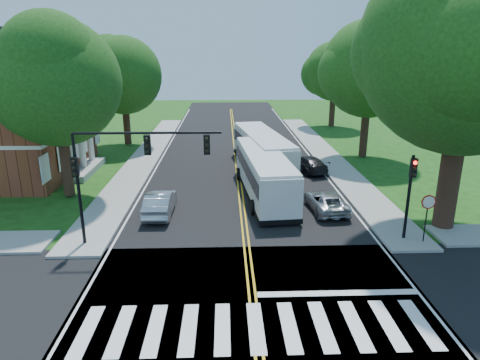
{
  "coord_description": "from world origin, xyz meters",
  "views": [
    {
      "loc": [
        -1.04,
        -13.53,
        9.57
      ],
      "look_at": [
        -0.21,
        9.66,
        2.4
      ],
      "focal_mm": 32.0,
      "sensor_mm": 36.0,
      "label": 1
    }
  ],
  "objects_px": {
    "hatchback": "(160,203)",
    "suv": "(326,201)",
    "signal_ne": "(410,186)",
    "signal_nw": "(125,162)",
    "bus_follow": "(262,151)",
    "bus_lead": "(264,173)",
    "dark_sedan": "(307,164)"
  },
  "relations": [
    {
      "from": "signal_nw",
      "to": "suv",
      "type": "distance_m",
      "value": 12.41
    },
    {
      "from": "hatchback",
      "to": "dark_sedan",
      "type": "bearing_deg",
      "value": -138.92
    },
    {
      "from": "bus_follow",
      "to": "suv",
      "type": "distance_m",
      "value": 9.9
    },
    {
      "from": "signal_ne",
      "to": "dark_sedan",
      "type": "relative_size",
      "value": 1.0
    },
    {
      "from": "signal_nw",
      "to": "hatchback",
      "type": "distance_m",
      "value": 5.63
    },
    {
      "from": "bus_follow",
      "to": "suv",
      "type": "height_order",
      "value": "bus_follow"
    },
    {
      "from": "dark_sedan",
      "to": "signal_ne",
      "type": "bearing_deg",
      "value": 82.23
    },
    {
      "from": "signal_nw",
      "to": "hatchback",
      "type": "relative_size",
      "value": 1.66
    },
    {
      "from": "signal_nw",
      "to": "hatchback",
      "type": "bearing_deg",
      "value": 77.97
    },
    {
      "from": "bus_follow",
      "to": "dark_sedan",
      "type": "distance_m",
      "value": 3.8
    },
    {
      "from": "suv",
      "to": "dark_sedan",
      "type": "relative_size",
      "value": 0.98
    },
    {
      "from": "bus_lead",
      "to": "suv",
      "type": "distance_m",
      "value": 4.81
    },
    {
      "from": "signal_ne",
      "to": "bus_lead",
      "type": "bearing_deg",
      "value": 131.62
    },
    {
      "from": "bus_lead",
      "to": "bus_follow",
      "type": "height_order",
      "value": "bus_follow"
    },
    {
      "from": "hatchback",
      "to": "signal_ne",
      "type": "bearing_deg",
      "value": 163.02
    },
    {
      "from": "bus_lead",
      "to": "dark_sedan",
      "type": "xyz_separation_m",
      "value": [
        4.05,
        5.69,
        -0.91
      ]
    },
    {
      "from": "signal_nw",
      "to": "suv",
      "type": "xyz_separation_m",
      "value": [
        10.97,
        4.42,
        -3.77
      ]
    },
    {
      "from": "suv",
      "to": "dark_sedan",
      "type": "bearing_deg",
      "value": -97.19
    },
    {
      "from": "bus_lead",
      "to": "suv",
      "type": "bearing_deg",
      "value": 134.33
    },
    {
      "from": "hatchback",
      "to": "dark_sedan",
      "type": "distance_m",
      "value": 13.87
    },
    {
      "from": "signal_ne",
      "to": "suv",
      "type": "distance_m",
      "value": 5.88
    },
    {
      "from": "suv",
      "to": "hatchback",
      "type": "bearing_deg",
      "value": -2.72
    },
    {
      "from": "signal_ne",
      "to": "hatchback",
      "type": "bearing_deg",
      "value": 162.39
    },
    {
      "from": "hatchback",
      "to": "suv",
      "type": "bearing_deg",
      "value": -178.03
    },
    {
      "from": "bus_lead",
      "to": "hatchback",
      "type": "bearing_deg",
      "value": 22.1
    },
    {
      "from": "signal_nw",
      "to": "signal_ne",
      "type": "distance_m",
      "value": 14.13
    },
    {
      "from": "signal_nw",
      "to": "bus_lead",
      "type": "height_order",
      "value": "signal_nw"
    },
    {
      "from": "bus_follow",
      "to": "signal_ne",
      "type": "bearing_deg",
      "value": 105.42
    },
    {
      "from": "signal_ne",
      "to": "dark_sedan",
      "type": "xyz_separation_m",
      "value": [
        -2.61,
        13.18,
        -2.32
      ]
    },
    {
      "from": "bus_lead",
      "to": "bus_follow",
      "type": "distance_m",
      "value": 6.26
    },
    {
      "from": "signal_ne",
      "to": "bus_follow",
      "type": "bearing_deg",
      "value": 114.42
    },
    {
      "from": "suv",
      "to": "bus_lead",
      "type": "bearing_deg",
      "value": -44.84
    }
  ]
}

